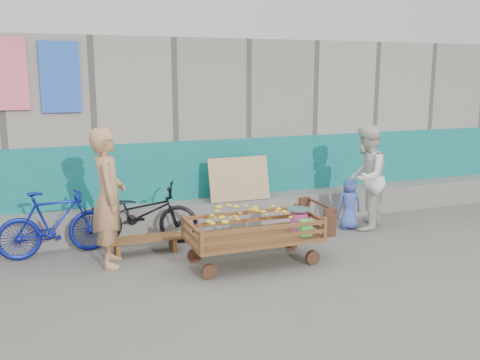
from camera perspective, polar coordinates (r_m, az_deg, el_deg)
name	(u,v)px	position (r m, az deg, el deg)	size (l,w,h in m)	color
ground	(282,277)	(6.66, 4.46, -10.32)	(80.00, 80.00, 0.00)	#5A5953
building_wall	(189,127)	(10.05, -5.48, 5.62)	(12.00, 3.50, 3.00)	gray
banana_cart	(251,224)	(6.93, 1.20, -4.73)	(1.87, 0.85, 0.80)	#563319
bench	(145,241)	(7.53, -10.06, -6.46)	(0.97, 0.29, 0.24)	#563319
vendor_man	(109,197)	(7.03, -13.84, -1.82)	(0.65, 0.43, 1.79)	tan
woman	(366,178)	(8.69, 13.25, 0.25)	(0.81, 0.63, 1.66)	silver
child	(349,204)	(8.70, 11.56, -2.50)	(0.40, 0.26, 0.82)	#3D59B4
bicycle_dark	(140,214)	(7.95, -10.58, -3.56)	(0.58, 1.67, 0.88)	black
bicycle_blue	(55,223)	(7.69, -19.15, -4.38)	(0.43, 1.52, 0.91)	navy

